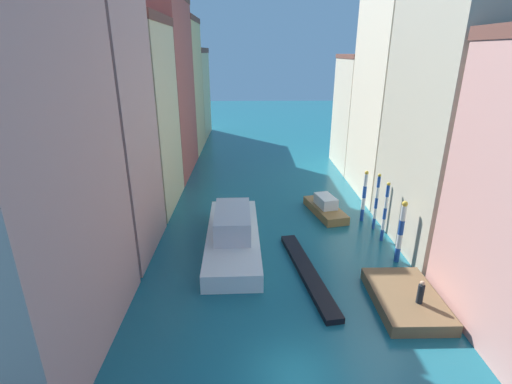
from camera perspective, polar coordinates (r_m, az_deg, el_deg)
ground_plane at (r=39.83m, az=1.94°, el=0.32°), size 154.00×154.00×0.00m
building_left_0 at (r=18.91m, az=-33.24°, el=1.23°), size 6.20×10.89×17.31m
building_left_1 at (r=26.95m, az=-23.65°, el=12.45°), size 6.20×7.91×21.54m
building_left_2 at (r=35.51m, az=-17.93°, el=10.89°), size 6.20×9.16×16.80m
building_left_3 at (r=45.55m, az=-14.41°, el=15.06°), size 6.20×12.13×19.72m
building_left_4 at (r=56.14m, az=-11.91°, el=15.49°), size 6.20×9.41×18.31m
building_left_5 at (r=66.22m, az=-10.22°, el=14.67°), size 6.20×10.73×14.46m
building_right_1 at (r=29.75m, az=28.12°, el=11.68°), size 6.20×10.86×20.81m
building_right_2 at (r=39.18m, az=20.95°, el=15.25°), size 6.20×9.96×22.02m
building_right_3 at (r=48.45m, az=16.31°, el=11.53°), size 6.20×8.71×13.60m
waterfront_dock at (r=24.19m, az=21.94°, el=-14.96°), size 3.64×5.57×0.74m
person_on_dock at (r=23.17m, az=23.92°, el=-13.93°), size 0.36×0.36×1.40m
mooring_pole_0 at (r=27.48m, az=21.30°, el=-5.62°), size 0.40×0.40×4.58m
mooring_pole_1 at (r=30.04m, az=19.17°, el=-2.85°), size 0.27×0.27×4.82m
mooring_pole_2 at (r=31.86m, az=17.97°, el=-1.36°), size 0.27×0.27×4.81m
mooring_pole_3 at (r=33.13m, az=16.24°, el=-0.53°), size 0.34×0.34×4.57m
vaporetto_white at (r=28.22m, az=-3.56°, el=-6.40°), size 4.16×12.14×2.93m
gondola_black at (r=25.42m, az=7.87°, el=-12.08°), size 2.67×9.97×0.39m
motorboat_0 at (r=34.39m, az=10.56°, el=-2.35°), size 3.27×5.95×1.71m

